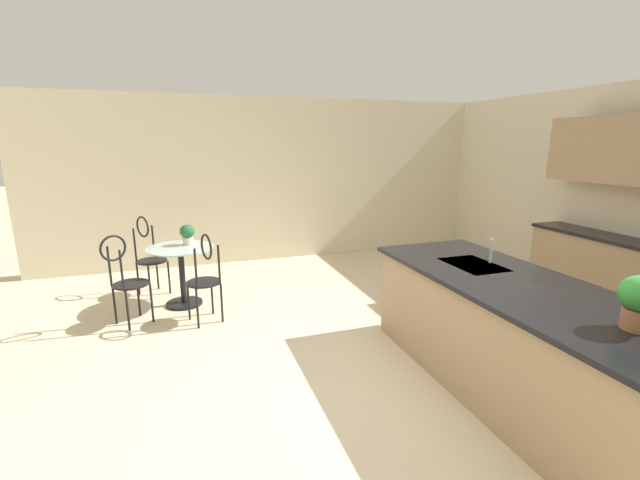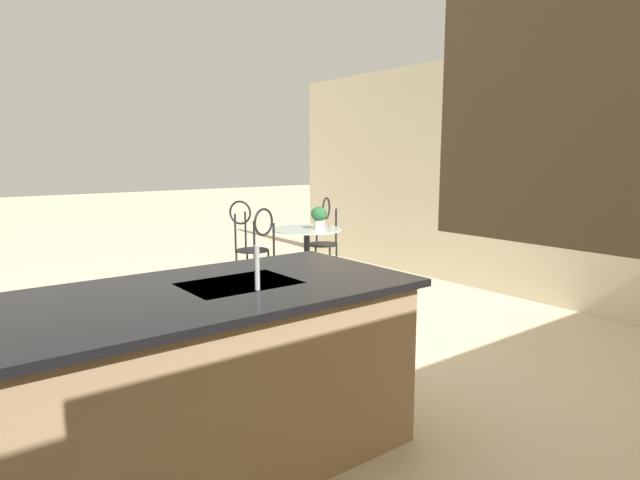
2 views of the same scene
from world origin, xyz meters
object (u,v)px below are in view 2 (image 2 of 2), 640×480
chair_toward_desk (248,241)px  potted_plant_on_table (319,216)px  bistro_table (307,254)px  chair_by_island (324,235)px  chair_near_window (270,253)px

chair_toward_desk → potted_plant_on_table: chair_toward_desk is taller
bistro_table → chair_by_island: bearing=-144.4°
chair_by_island → potted_plant_on_table: 0.75m
chair_by_island → chair_toward_desk: size_ratio=1.00×
chair_by_island → bistro_table: bearing=35.6°
potted_plant_on_table → bistro_table: bearing=-44.2°
chair_by_island → chair_toward_desk: 1.01m
chair_near_window → potted_plant_on_table: 0.82m
chair_near_window → potted_plant_on_table: bearing=-168.9°
chair_near_window → chair_by_island: same height
chair_near_window → chair_toward_desk: (-0.21, -0.83, 0.00)m
bistro_table → potted_plant_on_table: 0.46m
chair_by_island → potted_plant_on_table: bearing=47.3°
chair_by_island → chair_near_window: bearing=28.1°
bistro_table → chair_toward_desk: 0.74m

